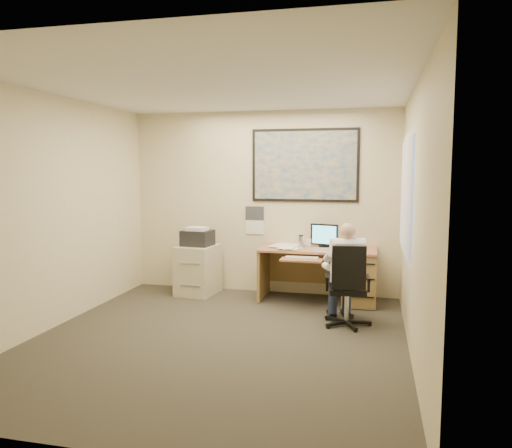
% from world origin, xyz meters
% --- Properties ---
extents(room_shell, '(4.00, 4.50, 2.70)m').
position_xyz_m(room_shell, '(0.00, 0.00, 1.35)').
color(room_shell, '#353229').
rests_on(room_shell, ground).
extents(desk, '(1.60, 0.97, 1.07)m').
position_xyz_m(desk, '(1.20, 1.90, 0.44)').
color(desk, '#B3734C').
rests_on(desk, ground).
extents(world_map, '(1.56, 0.03, 1.06)m').
position_xyz_m(world_map, '(0.62, 2.23, 1.90)').
color(world_map, '#1E4C93').
rests_on(world_map, room_shell).
extents(wall_calendar, '(0.28, 0.01, 0.42)m').
position_xyz_m(wall_calendar, '(-0.13, 2.24, 1.08)').
color(wall_calendar, white).
rests_on(wall_calendar, room_shell).
extents(window_blinds, '(0.06, 1.40, 1.30)m').
position_xyz_m(window_blinds, '(1.97, 0.80, 1.55)').
color(window_blinds, '#EFE4CF').
rests_on(window_blinds, room_shell).
extents(filing_cabinet, '(0.58, 0.67, 1.00)m').
position_xyz_m(filing_cabinet, '(-0.91, 1.87, 0.43)').
color(filing_cabinet, beige).
rests_on(filing_cabinet, ground).
extents(office_chair, '(0.66, 0.66, 0.98)m').
position_xyz_m(office_chair, '(1.32, 0.81, 0.29)').
color(office_chair, black).
rests_on(office_chair, ground).
extents(person, '(0.69, 0.83, 1.22)m').
position_xyz_m(person, '(1.33, 0.88, 0.61)').
color(person, white).
rests_on(person, office_chair).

